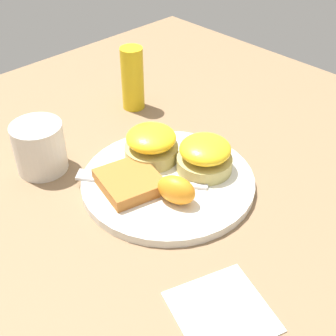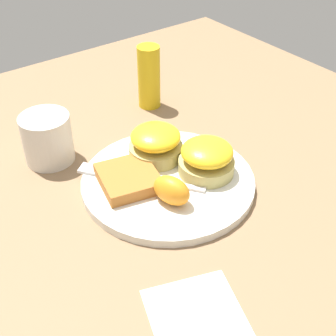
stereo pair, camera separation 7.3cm
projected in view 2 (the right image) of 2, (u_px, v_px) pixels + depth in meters
The scene contains 10 objects.
ground_plane at pixel (168, 185), 0.75m from camera, with size 1.10×1.10×0.00m, color #846647.
plate at pixel (168, 181), 0.75m from camera, with size 0.28×0.28×0.01m, color silver.
sandwich_benedict_left at pixel (207, 158), 0.74m from camera, with size 0.09×0.09×0.06m.
sandwich_benedict_right at pixel (156, 143), 0.77m from camera, with size 0.09×0.09×0.06m.
hashbrown_patty at pixel (129, 178), 0.72m from camera, with size 0.09×0.09×0.02m, color #AD672A.
orange_wedge at pixel (172, 190), 0.68m from camera, with size 0.06×0.04×0.04m, color orange.
fork at pixel (132, 177), 0.74m from camera, with size 0.18×0.14×0.00m.
cup at pixel (47, 138), 0.78m from camera, with size 0.11×0.08×0.08m.
napkin at pixel (196, 315), 0.55m from camera, with size 0.11×0.11×0.00m, color white.
condiment_bottle at pixel (149, 77), 0.92m from camera, with size 0.04×0.04×0.13m, color gold.
Camera 2 is at (-0.46, 0.35, 0.48)m, focal length 50.00 mm.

